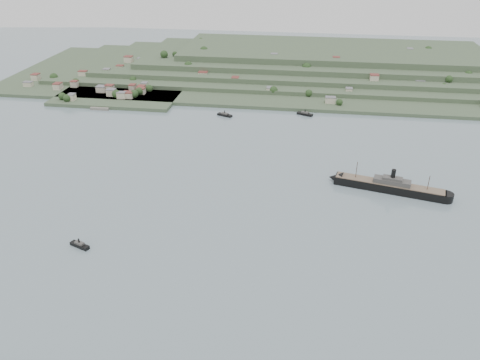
# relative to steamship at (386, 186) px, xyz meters

# --- Properties ---
(ground) EXTENTS (1400.00, 1400.00, 0.00)m
(ground) POSITION_rel_steamship_xyz_m (-99.47, -55.97, -4.29)
(ground) COLOR slate
(ground) RESTS_ON ground
(far_peninsula) EXTENTS (760.00, 309.00, 30.00)m
(far_peninsula) POSITION_rel_steamship_xyz_m (-71.57, 337.12, 7.59)
(far_peninsula) COLOR #31452E
(far_peninsula) RESTS_ON ground
(steamship) EXTENTS (95.56, 32.09, 23.22)m
(steamship) POSITION_rel_steamship_xyz_m (0.00, 0.00, 0.00)
(steamship) COLOR black
(steamship) RESTS_ON ground
(tugboat) EXTENTS (14.91, 8.80, 6.52)m
(tugboat) POSITION_rel_steamship_xyz_m (-209.02, -107.55, -2.70)
(tugboat) COLOR black
(tugboat) RESTS_ON ground
(ferry_west) EXTENTS (18.05, 11.14, 6.57)m
(ferry_west) POSITION_rel_steamship_xyz_m (-157.07, 148.13, -2.71)
(ferry_west) COLOR black
(ferry_west) RESTS_ON ground
(ferry_east) EXTENTS (18.59, 11.61, 6.77)m
(ferry_east) POSITION_rel_steamship_xyz_m (-68.12, 164.31, -2.66)
(ferry_east) COLOR black
(ferry_east) RESTS_ON ground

